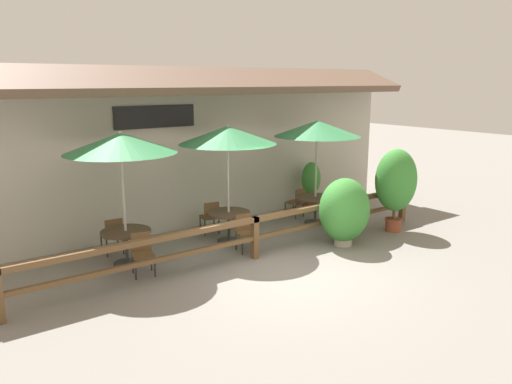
# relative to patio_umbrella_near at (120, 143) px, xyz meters

# --- Properties ---
(ground_plane) EXTENTS (60.00, 60.00, 0.00)m
(ground_plane) POSITION_rel_patio_umbrella_near_xyz_m (2.42, -2.42, -2.61)
(ground_plane) COLOR gray
(building_facade) EXTENTS (14.28, 1.49, 4.23)m
(building_facade) POSITION_rel_patio_umbrella_near_xyz_m (2.41, 1.68, -0.45)
(building_facade) COLOR #BCB7A8
(building_facade) RESTS_ON ground
(patio_railing) EXTENTS (10.40, 0.14, 0.95)m
(patio_railing) POSITION_rel_patio_umbrella_near_xyz_m (2.42, -1.37, -1.92)
(patio_railing) COLOR brown
(patio_railing) RESTS_ON ground
(patio_umbrella_near) EXTENTS (2.32, 2.32, 2.87)m
(patio_umbrella_near) POSITION_rel_patio_umbrella_near_xyz_m (0.00, 0.00, 0.00)
(patio_umbrella_near) COLOR #B7B2A8
(patio_umbrella_near) RESTS_ON ground
(dining_table_near) EXTENTS (1.06, 1.06, 0.74)m
(dining_table_near) POSITION_rel_patio_umbrella_near_xyz_m (0.00, 0.00, -2.02)
(dining_table_near) COLOR #4C3826
(dining_table_near) RESTS_ON ground
(chair_near_streetside) EXTENTS (0.51, 0.51, 0.85)m
(chair_near_streetside) POSITION_rel_patio_umbrella_near_xyz_m (0.03, -0.76, -2.14)
(chair_near_streetside) COLOR brown
(chair_near_streetside) RESTS_ON ground
(chair_near_wallside) EXTENTS (0.43, 0.43, 0.85)m
(chair_near_wallside) POSITION_rel_patio_umbrella_near_xyz_m (-0.02, 0.76, -2.14)
(chair_near_wallside) COLOR brown
(chair_near_wallside) RESTS_ON ground
(patio_umbrella_middle) EXTENTS (2.32, 2.32, 2.87)m
(patio_umbrella_middle) POSITION_rel_patio_umbrella_near_xyz_m (2.61, -0.01, 0.00)
(patio_umbrella_middle) COLOR #B7B2A8
(patio_umbrella_middle) RESTS_ON ground
(dining_table_middle) EXTENTS (1.06, 1.06, 0.74)m
(dining_table_middle) POSITION_rel_patio_umbrella_near_xyz_m (2.61, -0.01, -2.02)
(dining_table_middle) COLOR #4C3826
(dining_table_middle) RESTS_ON ground
(chair_middle_streetside) EXTENTS (0.50, 0.50, 0.85)m
(chair_middle_streetside) POSITION_rel_patio_umbrella_near_xyz_m (2.55, -0.82, -2.14)
(chair_middle_streetside) COLOR brown
(chair_middle_streetside) RESTS_ON ground
(chair_middle_wallside) EXTENTS (0.50, 0.50, 0.85)m
(chair_middle_wallside) POSITION_rel_patio_umbrella_near_xyz_m (2.58, 0.80, -2.14)
(chair_middle_wallside) COLOR brown
(chair_middle_wallside) RESTS_ON ground
(patio_umbrella_far) EXTENTS (2.32, 2.32, 2.87)m
(patio_umbrella_far) POSITION_rel_patio_umbrella_near_xyz_m (5.44, -0.06, 0.00)
(patio_umbrella_far) COLOR #B7B2A8
(patio_umbrella_far) RESTS_ON ground
(dining_table_far) EXTENTS (1.06, 1.06, 0.74)m
(dining_table_far) POSITION_rel_patio_umbrella_near_xyz_m (5.44, -0.06, -2.02)
(dining_table_far) COLOR #4C3826
(dining_table_far) RESTS_ON ground
(chair_far_streetside) EXTENTS (0.51, 0.51, 0.85)m
(chair_far_streetside) POSITION_rel_patio_umbrella_near_xyz_m (5.49, -0.80, -2.14)
(chair_far_streetside) COLOR brown
(chair_far_streetside) RESTS_ON ground
(chair_far_wallside) EXTENTS (0.49, 0.49, 0.85)m
(chair_far_wallside) POSITION_rel_patio_umbrella_near_xyz_m (5.39, 0.68, -2.14)
(chair_far_wallside) COLOR brown
(chair_far_wallside) RESTS_ON ground
(potted_plant_tall_tropical) EXTENTS (1.12, 1.01, 2.17)m
(potted_plant_tall_tropical) POSITION_rel_patio_umbrella_near_xyz_m (6.58, -1.84, -1.30)
(potted_plant_tall_tropical) COLOR #9E4C33
(potted_plant_tall_tropical) RESTS_ON ground
(potted_plant_corner_fern) EXTENTS (1.26, 1.13, 1.63)m
(potted_plant_corner_fern) POSITION_rel_patio_umbrella_near_xyz_m (4.67, -1.88, -1.76)
(potted_plant_corner_fern) COLOR #B7AD99
(potted_plant_corner_fern) RESTS_ON ground
(potted_plant_broad_leaf) EXTENTS (0.60, 0.58, 1.46)m
(potted_plant_broad_leaf) POSITION_rel_patio_umbrella_near_xyz_m (6.36, 1.13, -1.85)
(potted_plant_broad_leaf) COLOR brown
(potted_plant_broad_leaf) RESTS_ON ground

